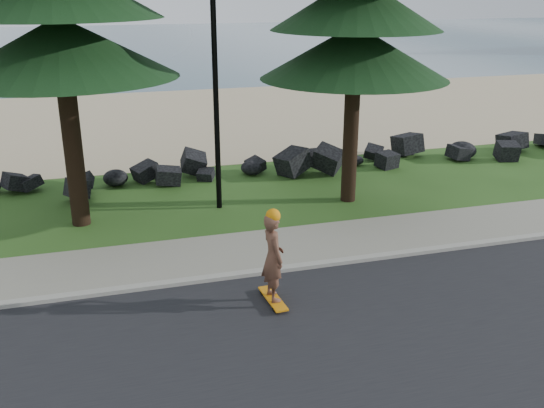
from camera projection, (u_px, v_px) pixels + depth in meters
The scene contains 9 objects.
ground at pixel (248, 257), 13.15m from camera, with size 160.00×160.00×0.00m, color #254816.
road at pixel (321, 378), 9.09m from camera, with size 160.00×7.00×0.02m, color black.
kerb at pixel (259, 272), 12.32m from camera, with size 160.00×0.20×0.10m, color gray.
sidewalk at pixel (246, 251), 13.32m from camera, with size 160.00×2.00×0.08m, color gray.
beach_sand at pixel (168, 120), 26.24m from camera, with size 160.00×15.00×0.01m, color tan.
ocean at pixel (123, 44), 59.19m from camera, with size 160.00×58.00×0.01m, color #345464.
seawall_boulders at pixel (204, 181), 18.21m from camera, with size 60.00×2.40×1.10m, color black, non-canonical shape.
lamp_post at pixel (214, 47), 14.62m from camera, with size 0.25×0.14×8.14m.
skateboarder at pixel (273, 258), 10.92m from camera, with size 0.44×1.01×1.85m.
Camera 1 is at (-2.81, -11.64, 5.59)m, focal length 40.00 mm.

